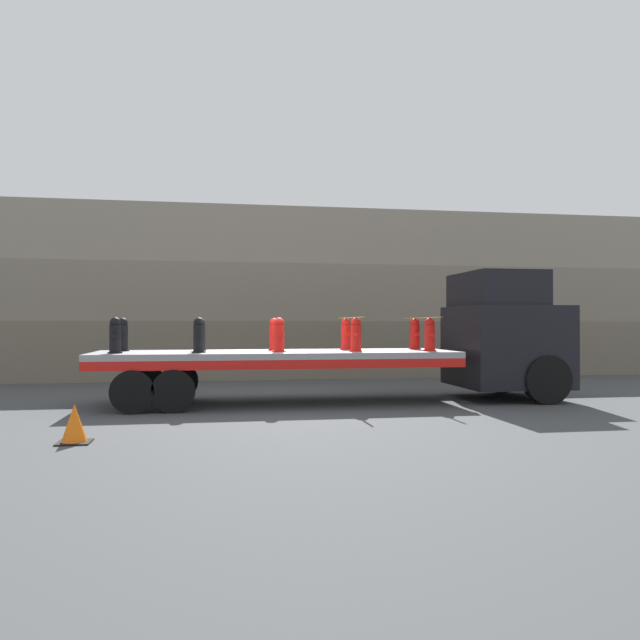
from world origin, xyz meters
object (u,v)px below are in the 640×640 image
at_px(flatbed_trailer, 249,362).
at_px(fire_hydrant_red_far_4, 415,334).
at_px(fire_hydrant_black_near_0, 115,336).
at_px(fire_hydrant_black_near_1, 199,336).
at_px(fire_hydrant_red_near_4, 430,335).
at_px(fire_hydrant_black_far_1, 200,335).
at_px(truck_cab, 508,335).
at_px(fire_hydrant_red_far_2, 274,335).
at_px(fire_hydrant_red_near_2, 279,335).
at_px(fire_hydrant_red_far_3, 346,334).
at_px(fire_hydrant_black_far_0, 123,335).
at_px(fire_hydrant_red_near_3, 356,335).
at_px(traffic_cone, 74,424).

bearing_deg(flatbed_trailer, fire_hydrant_red_far_4, 7.47).
relative_size(fire_hydrant_black_near_0, fire_hydrant_black_near_1, 1.00).
bearing_deg(fire_hydrant_red_near_4, flatbed_trailer, 172.53).
relative_size(flatbed_trailer, fire_hydrant_black_far_1, 10.62).
relative_size(truck_cab, fire_hydrant_red_near_4, 4.01).
distance_m(fire_hydrant_black_far_1, fire_hydrant_red_far_4, 5.34).
bearing_deg(fire_hydrant_black_near_0, fire_hydrant_red_far_2, 17.21).
xyz_separation_m(fire_hydrant_red_near_2, fire_hydrant_red_far_3, (1.78, 1.10, 0.00)).
distance_m(flatbed_trailer, fire_hydrant_red_near_4, 4.29).
xyz_separation_m(flatbed_trailer, fire_hydrant_black_far_0, (-2.92, 0.55, 0.63)).
bearing_deg(flatbed_trailer, fire_hydrant_red_near_4, -7.47).
bearing_deg(fire_hydrant_red_near_4, fire_hydrant_red_far_4, 90.00).
relative_size(fire_hydrant_black_near_1, fire_hydrant_red_far_4, 1.00).
height_order(fire_hydrant_red_near_4, fire_hydrant_red_far_4, same).
relative_size(fire_hydrant_black_far_0, fire_hydrant_red_near_3, 1.00).
bearing_deg(traffic_cone, flatbed_trailer, 55.81).
xyz_separation_m(fire_hydrant_red_near_3, fire_hydrant_red_far_4, (1.78, 1.10, 0.00)).
distance_m(fire_hydrant_red_far_3, fire_hydrant_red_near_4, 2.09).
relative_size(flatbed_trailer, fire_hydrant_red_far_2, 10.62).
height_order(fire_hydrant_black_near_1, fire_hydrant_black_far_1, same).
bearing_deg(fire_hydrant_black_near_1, fire_hydrant_red_near_3, 0.00).
relative_size(fire_hydrant_black_far_0, fire_hydrant_black_near_1, 1.00).
xyz_separation_m(flatbed_trailer, fire_hydrant_black_far_1, (-1.14, 0.55, 0.63)).
distance_m(fire_hydrant_black_near_0, traffic_cone, 4.01).
height_order(truck_cab, fire_hydrant_red_far_4, truck_cab).
bearing_deg(fire_hydrant_red_far_3, truck_cab, -7.81).
distance_m(flatbed_trailer, fire_hydrant_black_near_1, 1.41).
height_order(fire_hydrant_black_near_1, fire_hydrant_red_near_2, same).
relative_size(fire_hydrant_black_near_1, fire_hydrant_red_far_3, 1.00).
bearing_deg(flatbed_trailer, truck_cab, 0.00).
relative_size(fire_hydrant_red_near_3, traffic_cone, 1.27).
relative_size(fire_hydrant_red_far_2, fire_hydrant_red_far_3, 1.00).
relative_size(fire_hydrant_red_far_2, traffic_cone, 1.27).
relative_size(truck_cab, fire_hydrant_black_far_0, 4.01).
xyz_separation_m(fire_hydrant_red_near_4, traffic_cone, (-7.15, -3.79, -1.31)).
bearing_deg(fire_hydrant_red_far_4, truck_cab, -13.83).
distance_m(fire_hydrant_red_far_4, traffic_cone, 8.77).
bearing_deg(fire_hydrant_red_near_2, fire_hydrant_red_near_3, 0.00).
distance_m(fire_hydrant_red_near_2, fire_hydrant_red_far_3, 2.09).
height_order(fire_hydrant_black_far_1, fire_hydrant_red_near_4, same).
bearing_deg(fire_hydrant_black_near_1, fire_hydrant_black_far_1, 90.00).
relative_size(fire_hydrant_black_near_1, fire_hydrant_red_far_2, 1.00).
bearing_deg(fire_hydrant_red_far_3, fire_hydrant_red_far_2, 180.00).
height_order(fire_hydrant_red_far_2, fire_hydrant_red_far_3, same).
xyz_separation_m(fire_hydrant_black_far_1, traffic_cone, (-1.81, -4.89, -1.31)).
relative_size(fire_hydrant_black_near_0, fire_hydrant_black_far_1, 1.00).
height_order(fire_hydrant_black_near_0, fire_hydrant_red_near_4, same).
bearing_deg(truck_cab, fire_hydrant_red_near_4, -166.17).
bearing_deg(fire_hydrant_red_near_3, fire_hydrant_red_far_2, 148.22).
xyz_separation_m(fire_hydrant_red_near_3, fire_hydrant_red_far_3, (0.00, 1.10, 0.00)).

